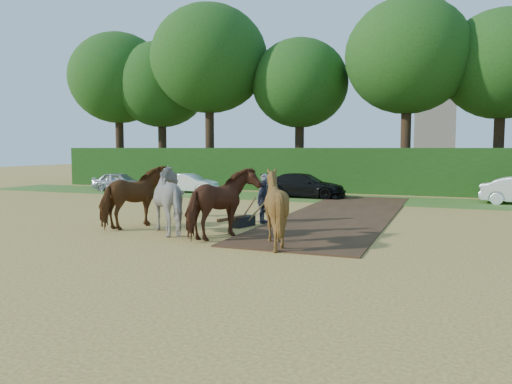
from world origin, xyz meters
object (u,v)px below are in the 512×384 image
Objects in this scene: spectator_near at (175,195)px; plough_team at (201,202)px; church at (437,65)px; spectator_far at (263,202)px; parked_cars at (362,188)px.

spectator_near is 0.24× the size of plough_team.
church is at bearing 83.76° from plough_team.
spectator_far is at bearing 72.85° from plough_team.
plough_team is 56.51m from church.
church reaches higher than plough_team.
spectator_near is 1.12× the size of spectator_far.
plough_team is 0.23× the size of parked_cars.
spectator_far is 53.24m from church.
spectator_far is 10.92m from parked_cars.
spectator_near is 4.19m from spectator_far.
church reaches higher than parked_cars.
plough_team reaches higher than spectator_far.
spectator_near is at bearing -121.17° from parked_cars.
spectator_near is 53.53m from church.
plough_team is at bearing -102.74° from parked_cars.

